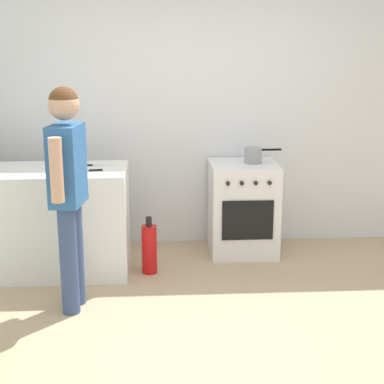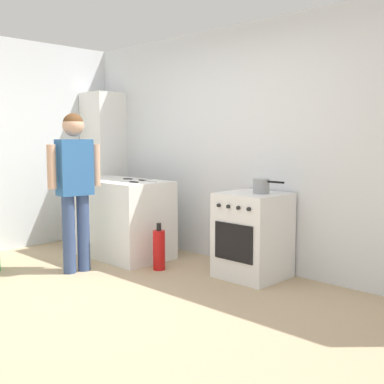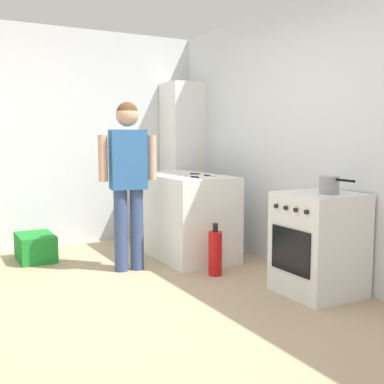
{
  "view_description": "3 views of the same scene",
  "coord_description": "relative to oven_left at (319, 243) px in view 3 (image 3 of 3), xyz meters",
  "views": [
    {
      "loc": [
        -0.44,
        -3.65,
        1.95
      ],
      "look_at": [
        -0.16,
        0.95,
        0.75
      ],
      "focal_mm": 55.0,
      "sensor_mm": 36.0,
      "label": 1
    },
    {
      "loc": [
        3.21,
        -2.22,
        1.39
      ],
      "look_at": [
        0.23,
        0.83,
        0.91
      ],
      "focal_mm": 45.0,
      "sensor_mm": 36.0,
      "label": 2
    },
    {
      "loc": [
        3.28,
        -1.24,
        1.31
      ],
      "look_at": [
        -0.12,
        0.63,
        0.86
      ],
      "focal_mm": 45.0,
      "sensor_mm": 36.0,
      "label": 3
    }
  ],
  "objects": [
    {
      "name": "ground_plane",
      "position": [
        -0.35,
        -1.58,
        -0.43
      ],
      "size": [
        8.0,
        8.0,
        0.0
      ],
      "primitive_type": "plane",
      "color": "tan"
    },
    {
      "name": "larder_cabinet",
      "position": [
        -2.65,
        0.1,
        0.57
      ],
      "size": [
        0.48,
        0.44,
        2.0
      ],
      "primitive_type": "cube",
      "color": "white",
      "rests_on": "ground"
    },
    {
      "name": "back_wall",
      "position": [
        -0.35,
        0.37,
        0.87
      ],
      "size": [
        6.0,
        0.1,
        2.6
      ],
      "primitive_type": "cube",
      "color": "silver",
      "rests_on": "ground"
    },
    {
      "name": "side_wall_left",
      "position": [
        -2.95,
        -1.18,
        0.87
      ],
      "size": [
        0.1,
        3.1,
        2.6
      ],
      "primitive_type": "cube",
      "color": "silver",
      "rests_on": "ground"
    },
    {
      "name": "fire_extinguisher",
      "position": [
        -0.87,
        -0.48,
        -0.21
      ],
      "size": [
        0.13,
        0.13,
        0.5
      ],
      "color": "red",
      "rests_on": "ground"
    },
    {
      "name": "counter_unit",
      "position": [
        -1.7,
        -0.38,
        0.02
      ],
      "size": [
        1.3,
        0.7,
        0.9
      ],
      "primitive_type": "cube",
      "color": "white",
      "rests_on": "ground"
    },
    {
      "name": "knife_carving",
      "position": [
        -1.3,
        -0.27,
        0.48
      ],
      "size": [
        0.33,
        0.06,
        0.01
      ],
      "color": "silver",
      "rests_on": "counter_unit"
    },
    {
      "name": "knife_utility",
      "position": [
        -1.36,
        -0.47,
        0.48
      ],
      "size": [
        0.25,
        0.06,
        0.01
      ],
      "color": "silver",
      "rests_on": "counter_unit"
    },
    {
      "name": "knife_bread",
      "position": [
        -1.57,
        -0.2,
        0.48
      ],
      "size": [
        0.31,
        0.22,
        0.01
      ],
      "color": "silver",
      "rests_on": "counter_unit"
    },
    {
      "name": "pot",
      "position": [
        0.09,
        0.01,
        0.5
      ],
      "size": [
        0.34,
        0.16,
        0.14
      ],
      "color": "gray",
      "rests_on": "oven_left"
    },
    {
      "name": "person",
      "position": [
        -1.43,
        -1.13,
        0.55
      ],
      "size": [
        0.25,
        0.57,
        1.64
      ],
      "color": "#384C7A",
      "rests_on": "ground"
    },
    {
      "name": "recycling_crate_lower",
      "position": [
        -2.27,
        -1.87,
        -0.29
      ],
      "size": [
        0.52,
        0.36,
        0.28
      ],
      "primitive_type": "cube",
      "color": "#1E842D",
      "rests_on": "ground"
    },
    {
      "name": "oven_left",
      "position": [
        0.0,
        0.0,
        0.0
      ],
      "size": [
        0.61,
        0.62,
        0.85
      ],
      "color": "white",
      "rests_on": "ground"
    }
  ]
}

